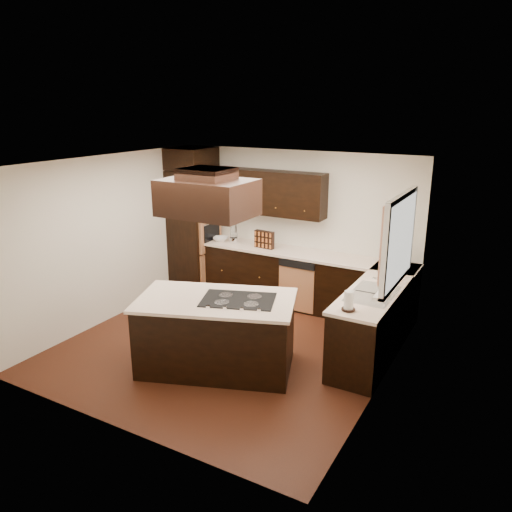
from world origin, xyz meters
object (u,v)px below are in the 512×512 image
island (217,335)px  range_hood (208,198)px  spice_rack (264,240)px  oven_column (194,230)px

island → range_hood: bearing=161.0°
range_hood → island: bearing=1.1°
spice_rack → range_hood: bearing=-73.0°
island → spice_rack: 2.42m
island → spice_rack: spice_rack is taller
island → spice_rack: bearing=83.4°
oven_column → spice_rack: (1.40, 0.02, 0.00)m
oven_column → range_hood: (1.88, -2.25, 1.10)m
island → range_hood: 1.72m
island → spice_rack: (-0.55, 2.28, 0.62)m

